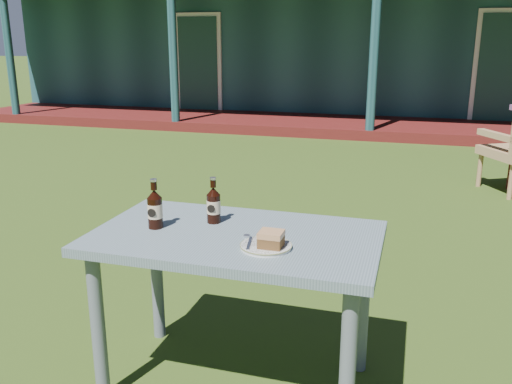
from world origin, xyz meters
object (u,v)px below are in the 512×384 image
(cola_bottle_near, at_px, (214,205))
(cake_slice, at_px, (271,239))
(cafe_table, at_px, (236,256))
(plate, at_px, (266,246))
(cola_bottle_far, at_px, (155,208))

(cola_bottle_near, bearing_deg, cake_slice, -36.45)
(cafe_table, bearing_deg, plate, -35.93)
(cafe_table, height_order, plate, plate)
(cake_slice, xyz_separation_m, cola_bottle_far, (-0.54, 0.11, 0.04))
(plate, bearing_deg, cola_bottle_near, 143.00)
(cake_slice, distance_m, cola_bottle_near, 0.41)
(cake_slice, bearing_deg, cola_bottle_near, 143.55)
(cake_slice, relative_size, cola_bottle_near, 0.45)
(plate, height_order, cola_bottle_far, cola_bottle_far)
(cafe_table, relative_size, cola_bottle_far, 5.53)
(cola_bottle_near, xyz_separation_m, cola_bottle_far, (-0.22, -0.14, 0.00))
(cola_bottle_near, bearing_deg, plate, -37.00)
(cola_bottle_near, bearing_deg, cola_bottle_far, -147.50)
(cafe_table, height_order, cola_bottle_near, cola_bottle_near)
(cake_slice, bearing_deg, plate, 151.17)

